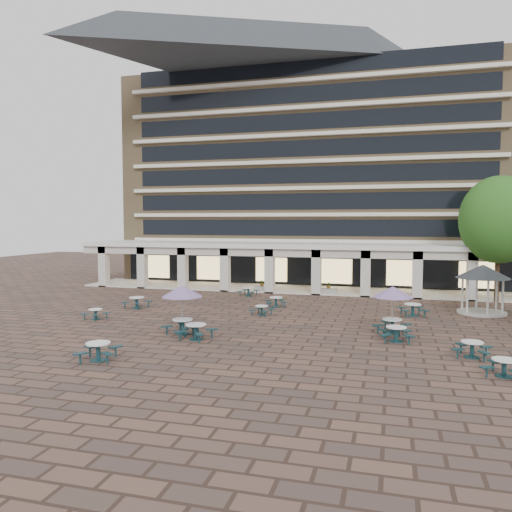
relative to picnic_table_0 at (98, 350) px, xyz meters
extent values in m
plane|color=brown|center=(4.56, 11.00, -0.50)|extent=(120.00, 120.00, 0.00)
cube|color=#967B54|center=(4.56, 36.50, 10.50)|extent=(40.00, 15.00, 22.00)
cube|color=beige|center=(4.56, 28.75, 4.00)|extent=(36.80, 0.50, 0.35)
cube|color=black|center=(4.56, 28.98, 5.30)|extent=(35.20, 0.05, 1.60)
cube|color=beige|center=(4.56, 28.75, 6.60)|extent=(36.80, 0.50, 0.35)
cube|color=black|center=(4.56, 28.98, 7.90)|extent=(35.20, 0.05, 1.60)
cube|color=beige|center=(4.56, 28.75, 9.20)|extent=(36.80, 0.50, 0.35)
cube|color=black|center=(4.56, 28.98, 10.50)|extent=(35.20, 0.05, 1.60)
cube|color=beige|center=(4.56, 28.75, 11.80)|extent=(36.80, 0.50, 0.35)
cube|color=black|center=(4.56, 28.98, 13.10)|extent=(35.20, 0.05, 1.60)
cube|color=beige|center=(4.56, 28.75, 14.40)|extent=(36.80, 0.50, 0.35)
cube|color=black|center=(4.56, 28.98, 15.70)|extent=(35.20, 0.05, 1.60)
cube|color=beige|center=(4.56, 28.75, 17.00)|extent=(36.80, 0.50, 0.35)
cube|color=black|center=(4.56, 28.98, 18.30)|extent=(35.20, 0.05, 1.60)
cube|color=beige|center=(4.56, 28.75, 19.60)|extent=(36.80, 0.50, 0.35)
cube|color=black|center=(4.56, 28.98, 20.90)|extent=(35.20, 0.05, 1.60)
cube|color=white|center=(4.56, 26.00, 3.70)|extent=(42.00, 6.60, 0.40)
cube|color=beige|center=(4.56, 23.15, 3.25)|extent=(42.00, 0.30, 0.90)
cube|color=black|center=(4.56, 28.70, 1.30)|extent=(38.00, 0.15, 3.20)
cube|color=beige|center=(4.56, 26.00, -0.44)|extent=(42.00, 6.00, 0.12)
cube|color=beige|center=(-14.44, 23.40, 1.50)|extent=(0.80, 0.80, 4.00)
cube|color=beige|center=(-10.22, 23.40, 1.50)|extent=(0.80, 0.80, 4.00)
cube|color=beige|center=(-6.00, 23.40, 1.50)|extent=(0.80, 0.80, 4.00)
cube|color=beige|center=(-1.78, 23.40, 1.50)|extent=(0.80, 0.80, 4.00)
cube|color=beige|center=(2.45, 23.40, 1.50)|extent=(0.80, 0.80, 4.00)
cube|color=beige|center=(6.67, 23.40, 1.50)|extent=(0.80, 0.80, 4.00)
cube|color=beige|center=(10.89, 23.40, 1.50)|extent=(0.80, 0.80, 4.00)
cube|color=beige|center=(15.11, 23.40, 1.50)|extent=(0.80, 0.80, 4.00)
cube|color=beige|center=(19.33, 23.40, 1.50)|extent=(0.80, 0.80, 4.00)
cube|color=#FFD88C|center=(-11.44, 28.55, 1.10)|extent=(3.20, 0.08, 2.40)
cube|color=#FFD88C|center=(-5.04, 28.55, 1.10)|extent=(3.20, 0.08, 2.40)
cube|color=#FFD88C|center=(1.36, 28.55, 1.10)|extent=(3.20, 0.08, 2.40)
cube|color=#FFD88C|center=(7.76, 28.55, 1.10)|extent=(3.20, 0.08, 2.40)
cube|color=#FFD88C|center=(14.16, 28.55, 1.10)|extent=(3.20, 0.08, 2.40)
cube|color=#FFD88C|center=(20.56, 28.55, 1.10)|extent=(3.20, 0.08, 2.40)
cylinder|color=#14363C|center=(0.00, 0.00, -0.48)|extent=(0.78, 0.78, 0.04)
cylinder|color=#14363C|center=(0.00, 0.00, -0.14)|extent=(0.20, 0.20, 0.74)
cylinder|color=white|center=(0.00, 0.00, 0.31)|extent=(1.12, 1.12, 0.06)
cube|color=#14363C|center=(0.45, 0.75, -0.01)|extent=(0.58, 0.69, 0.06)
cylinder|color=#14363C|center=(0.45, 0.75, -0.27)|extent=(0.09, 0.09, 0.47)
cube|color=#14363C|center=(-0.75, 0.45, -0.01)|extent=(0.69, 0.58, 0.06)
cylinder|color=#14363C|center=(-0.75, 0.45, -0.27)|extent=(0.09, 0.09, 0.47)
cube|color=#14363C|center=(-0.45, -0.75, -0.01)|extent=(0.58, 0.69, 0.06)
cylinder|color=#14363C|center=(-0.45, -0.75, -0.27)|extent=(0.09, 0.09, 0.47)
cube|color=#14363C|center=(0.75, -0.45, -0.01)|extent=(0.69, 0.58, 0.06)
cylinder|color=#14363C|center=(0.75, -0.45, -0.27)|extent=(0.09, 0.09, 0.47)
cylinder|color=#14363C|center=(2.80, 5.03, -0.48)|extent=(0.79, 0.79, 0.05)
cylinder|color=#14363C|center=(2.80, 5.03, -0.13)|extent=(0.20, 0.20, 0.75)
cylinder|color=white|center=(2.80, 5.03, 0.32)|extent=(1.13, 1.13, 0.06)
cube|color=#14363C|center=(3.54, 5.52, -0.01)|extent=(0.69, 0.61, 0.06)
cylinder|color=#14363C|center=(3.54, 5.52, -0.27)|extent=(0.09, 0.09, 0.48)
cube|color=#14363C|center=(2.32, 5.77, -0.01)|extent=(0.61, 0.69, 0.06)
cylinder|color=#14363C|center=(2.32, 5.77, -0.27)|extent=(0.09, 0.09, 0.48)
cube|color=#14363C|center=(2.06, 4.55, -0.01)|extent=(0.69, 0.61, 0.06)
cylinder|color=#14363C|center=(2.06, 4.55, -0.27)|extent=(0.09, 0.09, 0.48)
cube|color=#14363C|center=(3.29, 4.29, -0.01)|extent=(0.61, 0.69, 0.06)
cylinder|color=#14363C|center=(3.29, 4.29, -0.27)|extent=(0.09, 0.09, 0.48)
cylinder|color=#14363C|center=(13.34, 7.42, -0.48)|extent=(0.76, 0.76, 0.04)
cylinder|color=#14363C|center=(13.34, 7.42, -0.15)|extent=(0.19, 0.19, 0.71)
cylinder|color=white|center=(13.34, 7.42, 0.28)|extent=(1.08, 1.08, 0.05)
cube|color=#14363C|center=(13.88, 8.07, -0.03)|extent=(0.61, 0.65, 0.05)
cylinder|color=#14363C|center=(13.88, 8.07, -0.28)|extent=(0.09, 0.09, 0.45)
cube|color=#14363C|center=(12.69, 7.97, -0.03)|extent=(0.65, 0.61, 0.05)
cylinder|color=#14363C|center=(12.69, 7.97, -0.28)|extent=(0.09, 0.09, 0.45)
cube|color=#14363C|center=(12.80, 6.78, -0.03)|extent=(0.61, 0.65, 0.05)
cylinder|color=#14363C|center=(12.80, 6.78, -0.28)|extent=(0.09, 0.09, 0.45)
cube|color=#14363C|center=(13.98, 6.88, -0.03)|extent=(0.65, 0.61, 0.05)
cylinder|color=#14363C|center=(13.98, 6.88, -0.28)|extent=(0.09, 0.09, 0.45)
cylinder|color=#14363C|center=(17.62, 2.33, -0.48)|extent=(0.69, 0.69, 0.04)
cylinder|color=#14363C|center=(17.62, 2.33, -0.18)|extent=(0.18, 0.18, 0.65)
cylinder|color=white|center=(17.62, 2.33, 0.22)|extent=(0.99, 0.99, 0.05)
cube|color=#14363C|center=(17.32, 3.04, -0.07)|extent=(0.47, 0.61, 0.05)
cylinder|color=#14363C|center=(17.32, 3.04, -0.30)|extent=(0.08, 0.08, 0.41)
cube|color=#14363C|center=(16.91, 2.03, -0.07)|extent=(0.61, 0.47, 0.05)
cylinder|color=#14363C|center=(16.91, 2.03, -0.30)|extent=(0.08, 0.08, 0.41)
cylinder|color=#14363C|center=(-5.19, 13.05, -0.48)|extent=(0.77, 0.77, 0.04)
cylinder|color=#14363C|center=(-5.19, 13.05, -0.14)|extent=(0.20, 0.20, 0.72)
cylinder|color=white|center=(-5.19, 13.05, 0.29)|extent=(1.09, 1.09, 0.05)
cube|color=#14363C|center=(-4.47, 13.50, -0.02)|extent=(0.67, 0.58, 0.05)
cylinder|color=#14363C|center=(-4.47, 13.50, -0.27)|extent=(0.09, 0.09, 0.46)
cube|color=#14363C|center=(-5.64, 13.78, -0.02)|extent=(0.58, 0.67, 0.05)
cylinder|color=#14363C|center=(-5.64, 13.78, -0.27)|extent=(0.09, 0.09, 0.46)
cube|color=#14363C|center=(-5.92, 12.60, -0.02)|extent=(0.67, 0.58, 0.05)
cylinder|color=#14363C|center=(-5.92, 12.60, -0.27)|extent=(0.09, 0.09, 0.46)
cube|color=#14363C|center=(-4.74, 12.33, -0.02)|extent=(0.58, 0.67, 0.05)
cylinder|color=#14363C|center=(-4.74, 12.33, -0.27)|extent=(0.09, 0.09, 0.46)
cylinder|color=#14363C|center=(1.55, 6.08, -0.48)|extent=(0.80, 0.80, 0.05)
cylinder|color=#14363C|center=(1.55, 6.08, -0.13)|extent=(0.21, 0.21, 0.76)
cylinder|color=white|center=(1.55, 6.08, 0.33)|extent=(1.15, 1.15, 0.06)
cube|color=#14363C|center=(2.30, 6.57, 0.00)|extent=(0.70, 0.61, 0.06)
cylinder|color=#14363C|center=(2.30, 6.57, -0.26)|extent=(0.09, 0.09, 0.48)
cube|color=#14363C|center=(1.07, 6.83, 0.00)|extent=(0.61, 0.70, 0.06)
cylinder|color=#14363C|center=(1.07, 6.83, -0.26)|extent=(0.09, 0.09, 0.48)
cube|color=#14363C|center=(0.80, 5.60, 0.00)|extent=(0.70, 0.61, 0.06)
cylinder|color=#14363C|center=(0.80, 5.60, -0.26)|extent=(0.09, 0.09, 0.48)
cube|color=#14363C|center=(2.04, 5.33, 0.00)|extent=(0.61, 0.70, 0.06)
cylinder|color=#14363C|center=(2.04, 5.33, -0.26)|extent=(0.09, 0.09, 0.48)
cylinder|color=gray|center=(1.55, 6.08, 0.87)|extent=(0.06, 0.06, 2.75)
cone|color=#866AA9|center=(1.55, 6.08, 1.96)|extent=(2.41, 2.41, 0.63)
cylinder|color=#14363C|center=(16.79, 5.14, -0.48)|extent=(0.71, 0.71, 0.04)
cylinder|color=#14363C|center=(16.79, 5.14, -0.17)|extent=(0.18, 0.18, 0.67)
cylinder|color=white|center=(16.79, 5.14, 0.24)|extent=(1.02, 1.02, 0.05)
cube|color=#14363C|center=(17.47, 5.55, -0.05)|extent=(0.63, 0.53, 0.05)
cylinder|color=#14363C|center=(17.47, 5.55, -0.29)|extent=(0.08, 0.08, 0.43)
cube|color=#14363C|center=(16.38, 5.82, -0.05)|extent=(0.53, 0.63, 0.05)
cylinder|color=#14363C|center=(16.38, 5.82, -0.29)|extent=(0.08, 0.08, 0.43)
cube|color=#14363C|center=(16.10, 4.72, -0.05)|extent=(0.63, 0.53, 0.05)
cylinder|color=#14363C|center=(16.10, 4.72, -0.29)|extent=(0.08, 0.08, 0.43)
cube|color=#14363C|center=(17.20, 4.45, -0.05)|extent=(0.53, 0.63, 0.05)
cylinder|color=#14363C|center=(17.20, 4.45, -0.29)|extent=(0.08, 0.08, 0.43)
cylinder|color=#14363C|center=(-5.74, 8.57, -0.49)|extent=(0.63, 0.63, 0.04)
cylinder|color=#14363C|center=(-5.74, 8.57, -0.21)|extent=(0.16, 0.16, 0.59)
cylinder|color=white|center=(-5.74, 8.57, 0.15)|extent=(0.90, 0.90, 0.04)
cube|color=#14363C|center=(-5.14, 8.92, -0.11)|extent=(0.55, 0.46, 0.04)
cylinder|color=#14363C|center=(-5.14, 8.92, -0.32)|extent=(0.07, 0.07, 0.38)
cube|color=#14363C|center=(-6.09, 9.17, -0.11)|extent=(0.46, 0.55, 0.04)
cylinder|color=#14363C|center=(-6.09, 9.17, -0.32)|extent=(0.07, 0.07, 0.38)
cube|color=#14363C|center=(-6.34, 8.21, -0.11)|extent=(0.55, 0.46, 0.04)
cylinder|color=#14363C|center=(-6.34, 8.21, -0.32)|extent=(0.07, 0.07, 0.38)
cube|color=#14363C|center=(-5.39, 7.96, -0.11)|extent=(0.46, 0.55, 0.04)
cylinder|color=#14363C|center=(-5.39, 7.96, -0.32)|extent=(0.07, 0.07, 0.38)
cylinder|color=#14363C|center=(4.49, 12.75, -0.49)|extent=(0.62, 0.62, 0.04)
cylinder|color=#14363C|center=(4.49, 12.75, -0.21)|extent=(0.16, 0.16, 0.59)
cylinder|color=white|center=(4.49, 12.75, 0.15)|extent=(0.89, 0.89, 0.04)
cube|color=#14363C|center=(5.08, 13.11, -0.11)|extent=(0.55, 0.47, 0.04)
cylinder|color=#14363C|center=(5.08, 13.11, -0.32)|extent=(0.07, 0.07, 0.37)
cube|color=#14363C|center=(4.12, 13.34, -0.11)|extent=(0.47, 0.55, 0.04)
cylinder|color=#14363C|center=(4.12, 13.34, -0.32)|extent=(0.07, 0.07, 0.37)
cube|color=#14363C|center=(3.90, 12.38, -0.11)|extent=(0.55, 0.47, 0.04)
cylinder|color=#14363C|center=(3.90, 12.38, -0.32)|extent=(0.07, 0.07, 0.37)
cube|color=#14363C|center=(4.86, 12.16, -0.11)|extent=(0.47, 0.55, 0.04)
cylinder|color=#14363C|center=(4.86, 12.16, -0.32)|extent=(0.07, 0.07, 0.37)
cylinder|color=#14363C|center=(4.65, 16.37, -0.48)|extent=(0.68, 0.68, 0.04)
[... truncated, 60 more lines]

